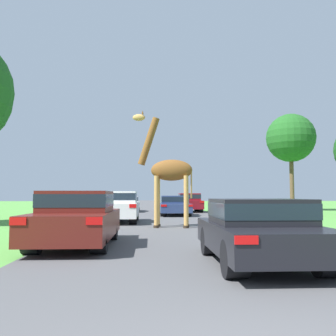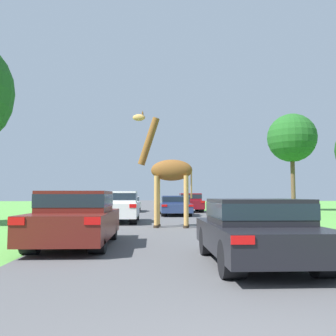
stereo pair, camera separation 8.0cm
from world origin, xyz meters
TOP-DOWN VIEW (x-y plane):
  - road at (0.00, 30.00)m, footprint 7.62×120.00m
  - giraffe_near_road at (-0.16, 13.57)m, footprint 2.68×1.01m
  - car_lead_maroon at (1.24, 5.31)m, footprint 1.96×3.94m
  - car_queue_right at (-2.44, 16.43)m, footprint 1.77×4.25m
  - car_queue_left at (0.74, 22.67)m, footprint 2.00×4.69m
  - car_far_ahead at (-2.81, 28.43)m, footprint 1.93×4.69m
  - car_verge_right at (-2.95, 8.08)m, footprint 1.95×4.40m
  - car_rear_follower at (2.33, 27.50)m, footprint 1.86×4.02m
  - tree_left_edge at (11.59, 28.91)m, footprint 4.29×4.29m

SIDE VIEW (x-z plane):
  - road at x=0.00m, z-range 0.00..0.00m
  - car_far_ahead at x=-2.81m, z-range 0.06..1.34m
  - car_lead_maroon at x=1.24m, z-range 0.05..1.36m
  - car_queue_left at x=0.74m, z-range 0.04..1.38m
  - car_verge_right at x=-2.95m, z-range 0.03..1.53m
  - car_rear_follower at x=2.33m, z-range 0.04..1.56m
  - car_queue_right at x=-2.44m, z-range 0.05..1.62m
  - giraffe_near_road at x=-0.16m, z-range -0.16..4.96m
  - tree_left_edge at x=11.59m, z-range 2.12..10.73m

